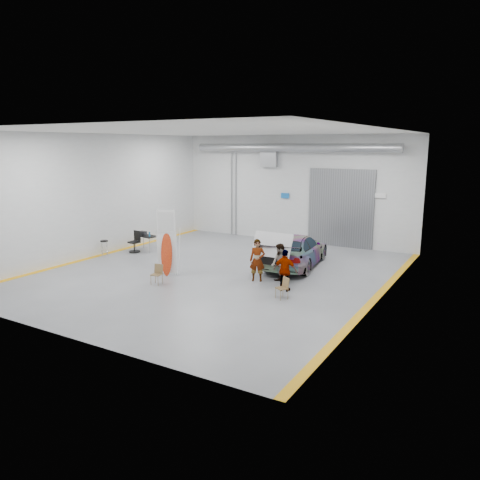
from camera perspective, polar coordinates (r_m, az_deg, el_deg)
The scene contains 13 objects.
ground at distance 20.38m, azimuth -2.83°, elevation -4.01°, with size 16.00×16.00×0.00m, color slate.
room_shell at distance 21.44m, azimuth 0.88°, elevation 7.85°, with size 14.02×16.18×6.01m.
sedan_car at distance 21.47m, azimuth 6.79°, elevation -1.23°, with size 2.08×5.11×1.48m, color silver.
person_a at distance 18.96m, azimuth 2.12°, elevation -2.48°, with size 0.63×0.41×1.73m, color brown.
person_b at distance 18.70m, azimuth 4.89°, elevation -2.90°, with size 0.79×0.61×1.62m, color slate.
person_c at distance 17.75m, azimuth 5.54°, elevation -3.72°, with size 0.93×0.38×1.61m, color #A15D35.
surfboard_display at distance 19.93m, azimuth -9.13°, elevation -0.93°, with size 0.81×0.42×2.98m.
folding_chair_near at distance 18.92m, azimuth -10.10°, elevation -4.63°, with size 0.43×0.45×0.80m.
folding_chair_far at distance 17.01m, azimuth 5.12°, elevation -6.37°, with size 0.50×0.55×0.78m.
shop_stool at distance 24.32m, azimuth -16.19°, elevation -0.96°, with size 0.40×0.40×0.78m.
work_table at distance 24.95m, azimuth -11.46°, elevation 0.56°, with size 1.37×0.85×1.04m.
office_chair at distance 24.73m, azimuth -12.67°, elevation -0.36°, with size 0.58×0.58×1.09m.
trunk_lid at distance 19.27m, azimuth 4.08°, elevation -0.34°, with size 1.73×1.05×0.04m, color silver.
Camera 1 is at (10.80, -16.39, 5.46)m, focal length 35.00 mm.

